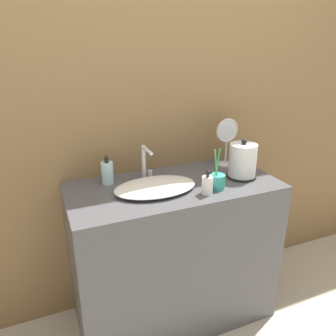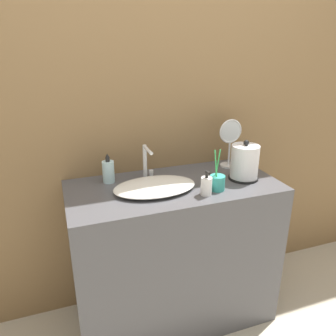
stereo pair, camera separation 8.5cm
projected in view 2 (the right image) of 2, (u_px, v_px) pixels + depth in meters
wall_back at (157, 94)px, 1.82m from camera, size 6.00×0.04×2.60m
vanity_counter at (174, 253)px, 1.88m from camera, size 1.12×0.53×0.86m
sink_basin at (155, 186)px, 1.66m from camera, size 0.43×0.27×0.04m
faucet at (147, 160)px, 1.77m from camera, size 0.06×0.14×0.19m
electric_kettle at (244, 163)px, 1.78m from camera, size 0.16×0.16×0.22m
toothbrush_cup at (217, 182)px, 1.66m from camera, size 0.08×0.08×0.21m
lotion_bottle at (206, 186)px, 1.60m from camera, size 0.06×0.06×0.13m
shampoo_bottle at (108, 171)px, 1.74m from camera, size 0.06×0.06×0.16m
vanity_mirror at (230, 140)px, 1.94m from camera, size 0.15×0.10×0.29m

